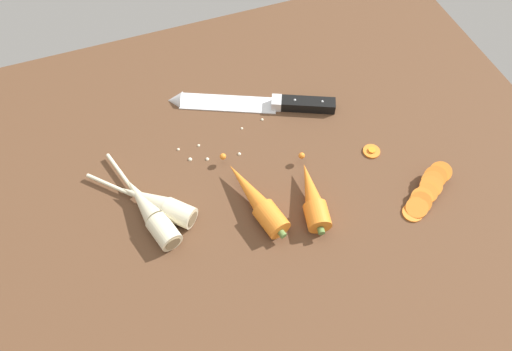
{
  "coord_description": "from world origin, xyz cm",
  "views": [
    {
      "loc": [
        -16.51,
        -47.58,
        74.73
      ],
      "look_at": [
        0.0,
        -2.0,
        1.5
      ],
      "focal_mm": 33.57,
      "sensor_mm": 36.0,
      "label": 1
    }
  ],
  "objects_px": {
    "parsnip_front": "(149,211)",
    "parsnip_mid_left": "(156,203)",
    "whole_carrot_second": "(312,197)",
    "carrot_slice_stray_near": "(372,151)",
    "whole_carrot": "(256,200)",
    "carrot_slice_stack": "(427,192)",
    "chefs_knife": "(248,103)"
  },
  "relations": [
    {
      "from": "whole_carrot",
      "to": "parsnip_mid_left",
      "type": "xyz_separation_m",
      "value": [
        -0.17,
        0.05,
        -0.0
      ]
    },
    {
      "from": "whole_carrot_second",
      "to": "parsnip_mid_left",
      "type": "xyz_separation_m",
      "value": [
        -0.26,
        0.08,
        -0.0
      ]
    },
    {
      "from": "whole_carrot",
      "to": "carrot_slice_stray_near",
      "type": "relative_size",
      "value": 6.06
    },
    {
      "from": "carrot_slice_stray_near",
      "to": "whole_carrot",
      "type": "bearing_deg",
      "value": -171.58
    },
    {
      "from": "chefs_knife",
      "to": "whole_carrot",
      "type": "height_order",
      "value": "whole_carrot"
    },
    {
      "from": "chefs_knife",
      "to": "carrot_slice_stray_near",
      "type": "xyz_separation_m",
      "value": [
        0.18,
        -0.2,
        -0.0
      ]
    },
    {
      "from": "parsnip_mid_left",
      "to": "carrot_slice_stray_near",
      "type": "bearing_deg",
      "value": -2.27
    },
    {
      "from": "whole_carrot_second",
      "to": "carrot_slice_stack",
      "type": "bearing_deg",
      "value": -15.47
    },
    {
      "from": "whole_carrot",
      "to": "parsnip_front",
      "type": "bearing_deg",
      "value": 167.12
    },
    {
      "from": "whole_carrot_second",
      "to": "carrot_slice_stray_near",
      "type": "relative_size",
      "value": 5.1
    },
    {
      "from": "parsnip_front",
      "to": "chefs_knife",
      "type": "bearing_deg",
      "value": 37.4
    },
    {
      "from": "whole_carrot_second",
      "to": "carrot_slice_stack",
      "type": "xyz_separation_m",
      "value": [
        0.2,
        -0.06,
        -0.01
      ]
    },
    {
      "from": "whole_carrot",
      "to": "whole_carrot_second",
      "type": "bearing_deg",
      "value": -17.13
    },
    {
      "from": "parsnip_front",
      "to": "parsnip_mid_left",
      "type": "xyz_separation_m",
      "value": [
        0.02,
        0.01,
        0.0
      ]
    },
    {
      "from": "parsnip_front",
      "to": "carrot_slice_stray_near",
      "type": "xyz_separation_m",
      "value": [
        0.43,
        -0.0,
        -0.02
      ]
    },
    {
      "from": "chefs_knife",
      "to": "carrot_slice_stack",
      "type": "bearing_deg",
      "value": -54.19
    },
    {
      "from": "whole_carrot",
      "to": "carrot_slice_stray_near",
      "type": "bearing_deg",
      "value": 8.42
    },
    {
      "from": "whole_carrot",
      "to": "carrot_slice_stack",
      "type": "relative_size",
      "value": 1.68
    },
    {
      "from": "whole_carrot_second",
      "to": "carrot_slice_stray_near",
      "type": "height_order",
      "value": "whole_carrot_second"
    },
    {
      "from": "parsnip_front",
      "to": "carrot_slice_stray_near",
      "type": "distance_m",
      "value": 0.43
    },
    {
      "from": "chefs_knife",
      "to": "carrot_slice_stack",
      "type": "height_order",
      "value": "carrot_slice_stack"
    },
    {
      "from": "carrot_slice_stack",
      "to": "carrot_slice_stray_near",
      "type": "xyz_separation_m",
      "value": [
        -0.05,
        0.12,
        -0.01
      ]
    },
    {
      "from": "chefs_knife",
      "to": "parsnip_front",
      "type": "bearing_deg",
      "value": -142.6
    },
    {
      "from": "whole_carrot",
      "to": "carrot_slice_stack",
      "type": "xyz_separation_m",
      "value": [
        0.3,
        -0.08,
        -0.01
      ]
    },
    {
      "from": "chefs_knife",
      "to": "carrot_slice_stray_near",
      "type": "bearing_deg",
      "value": -46.77
    },
    {
      "from": "whole_carrot",
      "to": "parsnip_front",
      "type": "relative_size",
      "value": 0.86
    },
    {
      "from": "chefs_knife",
      "to": "parsnip_front",
      "type": "distance_m",
      "value": 0.31
    },
    {
      "from": "whole_carrot_second",
      "to": "parsnip_front",
      "type": "xyz_separation_m",
      "value": [
        -0.28,
        0.07,
        -0.0
      ]
    },
    {
      "from": "whole_carrot",
      "to": "parsnip_mid_left",
      "type": "relative_size",
      "value": 1.14
    },
    {
      "from": "chefs_knife",
      "to": "carrot_slice_stray_near",
      "type": "relative_size",
      "value": 10.01
    },
    {
      "from": "whole_carrot_second",
      "to": "parsnip_mid_left",
      "type": "distance_m",
      "value": 0.28
    },
    {
      "from": "parsnip_mid_left",
      "to": "carrot_slice_stray_near",
      "type": "relative_size",
      "value": 5.33
    }
  ]
}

